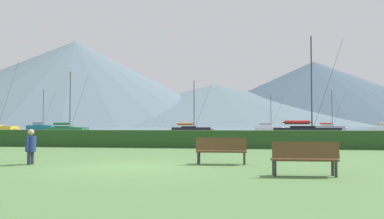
% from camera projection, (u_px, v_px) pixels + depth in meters
% --- Properties ---
extents(ground_plane, '(1000.00, 1000.00, 0.00)m').
position_uv_depth(ground_plane, '(128.00, 167.00, 12.76)').
color(ground_plane, '#517A42').
extents(harbor_water, '(320.00, 246.00, 0.00)m').
position_uv_depth(harbor_water, '(238.00, 128.00, 148.24)').
color(harbor_water, slate).
rests_on(harbor_water, ground_plane).
extents(hedge_line, '(80.00, 1.20, 1.06)m').
position_uv_depth(hedge_line, '(183.00, 139.00, 23.66)').
color(hedge_line, '#284C23').
rests_on(hedge_line, ground_plane).
extents(sailboat_slip_1, '(7.85, 2.85, 10.66)m').
position_uv_depth(sailboat_slip_1, '(307.00, 132.00, 40.27)').
color(sailboat_slip_1, black).
rests_on(sailboat_slip_1, harbor_water).
extents(sailboat_slip_2, '(8.52, 2.82, 10.76)m').
position_uv_depth(sailboat_slip_2, '(41.00, 127.00, 104.17)').
color(sailboat_slip_2, '#19707A').
rests_on(sailboat_slip_2, harbor_water).
extents(sailboat_slip_4, '(7.29, 2.58, 9.25)m').
position_uv_depth(sailboat_slip_4, '(67.00, 130.00, 57.21)').
color(sailboat_slip_4, '#236B38').
rests_on(sailboat_slip_4, harbor_water).
extents(sailboat_slip_7, '(7.49, 2.41, 9.35)m').
position_uv_depth(sailboat_slip_7, '(330.00, 128.00, 89.64)').
color(sailboat_slip_7, '#9E9EA3').
rests_on(sailboat_slip_7, harbor_water).
extents(sailboat_slip_8, '(7.08, 2.16, 8.01)m').
position_uv_depth(sailboat_slip_8, '(269.00, 128.00, 87.79)').
color(sailboat_slip_8, white).
rests_on(sailboat_slip_8, harbor_water).
extents(sailboat_slip_9, '(7.07, 3.16, 8.22)m').
position_uv_depth(sailboat_slip_9, '(191.00, 130.00, 59.80)').
color(sailboat_slip_9, black).
rests_on(sailboat_slip_9, harbor_water).
extents(park_bench_near_path, '(1.79, 0.50, 0.95)m').
position_uv_depth(park_bench_near_path, '(221.00, 149.00, 13.71)').
color(park_bench_near_path, brown).
rests_on(park_bench_near_path, ground_plane).
extents(park_bench_under_tree, '(1.79, 0.57, 0.95)m').
position_uv_depth(park_bench_under_tree, '(305.00, 157.00, 10.53)').
color(park_bench_under_tree, brown).
rests_on(park_bench_under_tree, ground_plane).
extents(person_seated_viewer, '(0.36, 0.57, 1.25)m').
position_uv_depth(person_seated_viewer, '(31.00, 145.00, 13.68)').
color(person_seated_viewer, '#2D3347').
rests_on(person_seated_viewer, ground_plane).
extents(distant_hill_central_peak, '(317.10, 317.10, 38.35)m').
position_uv_depth(distant_hill_central_peak, '(215.00, 105.00, 360.96)').
color(distant_hill_central_peak, slate).
rests_on(distant_hill_central_peak, ground_plane).
extents(distant_hill_east_ridge, '(270.42, 270.42, 61.07)m').
position_uv_depth(distant_hill_east_ridge, '(314.00, 94.00, 366.69)').
color(distant_hill_east_ridge, '#425666').
rests_on(distant_hill_east_ridge, ground_plane).
extents(distant_hill_far_shoulder, '(294.44, 294.44, 75.43)m').
position_uv_depth(distant_hill_far_shoulder, '(75.00, 83.00, 343.29)').
color(distant_hill_far_shoulder, slate).
rests_on(distant_hill_far_shoulder, ground_plane).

